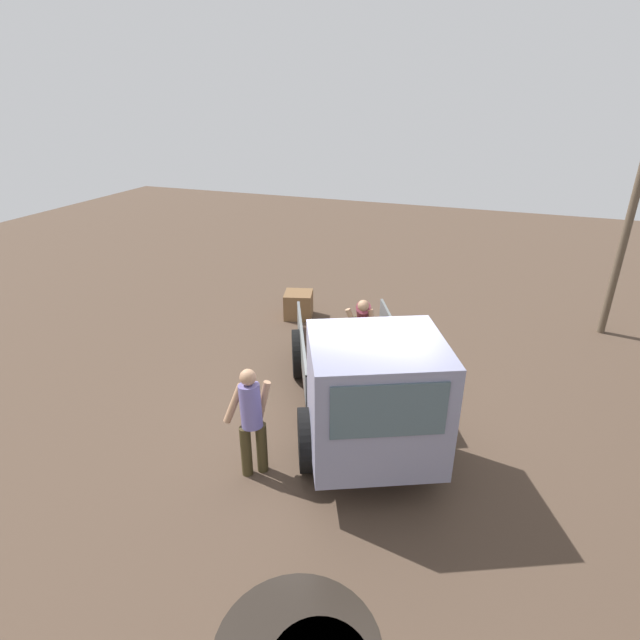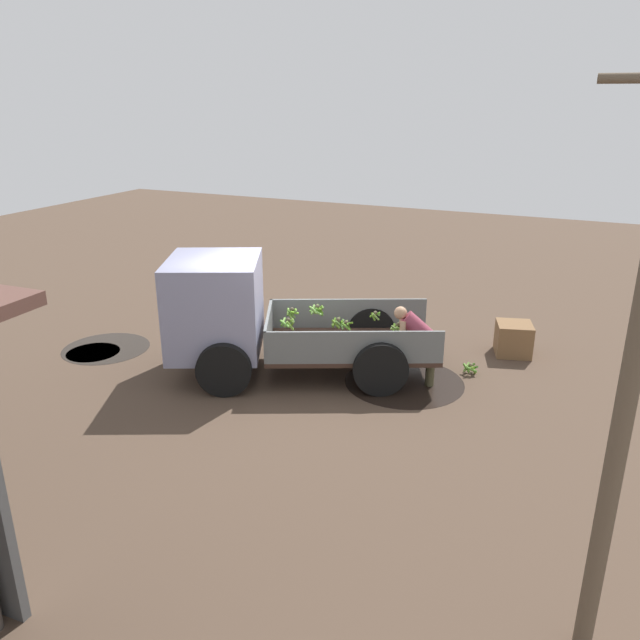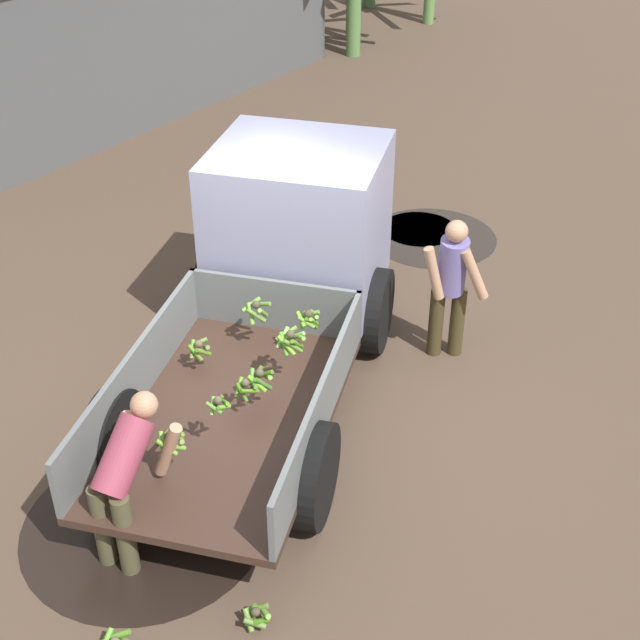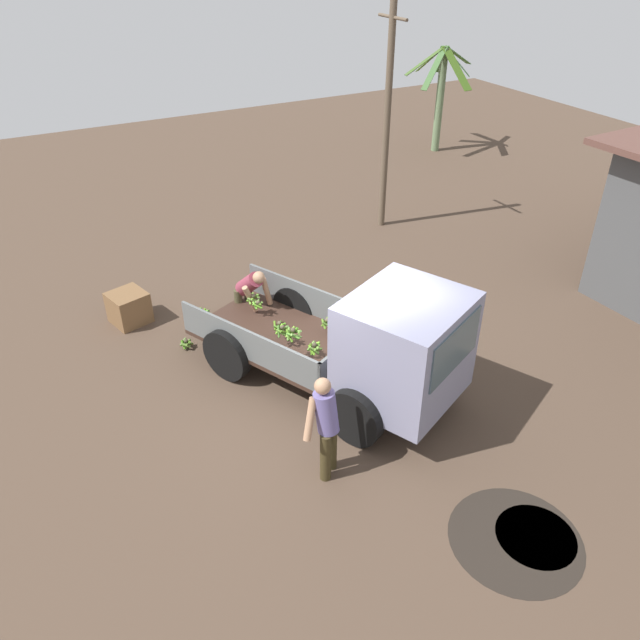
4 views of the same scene
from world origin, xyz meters
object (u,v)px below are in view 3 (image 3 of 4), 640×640
at_px(cargo_truck, 287,257).
at_px(person_foreground_visitor, 451,283).
at_px(person_worker_loading, 125,474).
at_px(banana_bunch_on_ground_1, 256,616).

height_order(cargo_truck, person_foreground_visitor, cargo_truck).
bearing_deg(person_worker_loading, person_foreground_visitor, -20.15).
distance_m(cargo_truck, person_foreground_visitor, 1.70).
height_order(cargo_truck, banana_bunch_on_ground_1, cargo_truck).
bearing_deg(person_foreground_visitor, banana_bunch_on_ground_1, -28.49).
xyz_separation_m(person_worker_loading, banana_bunch_on_ground_1, (0.05, -1.31, -0.69)).
relative_size(person_foreground_visitor, banana_bunch_on_ground_1, 6.50).
bearing_deg(person_foreground_visitor, cargo_truck, -97.20).
bearing_deg(person_worker_loading, banana_bunch_on_ground_1, -100.37).
height_order(person_worker_loading, banana_bunch_on_ground_1, person_worker_loading).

